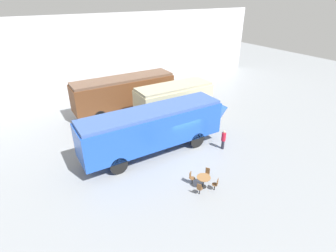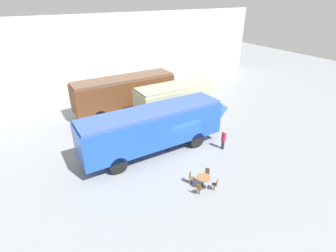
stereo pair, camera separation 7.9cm
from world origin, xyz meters
name	(u,v)px [view 1 (the left image)]	position (x,y,z in m)	size (l,w,h in m)	color
ground_plane	(181,147)	(0.00, 0.00, 0.00)	(80.00, 80.00, 0.00)	gray
backdrop_wall	(107,54)	(0.00, 15.93, 4.50)	(44.00, 0.15, 9.00)	silver
passenger_coach_wooden	(124,91)	(-0.99, 8.85, 2.17)	(10.24, 2.61, 3.61)	brown
passenger_coach_vintage	(174,99)	(2.23, 4.59, 2.12)	(7.21, 2.67, 3.49)	beige
streamlined_locomotive	(162,124)	(-1.41, 0.54, 2.16)	(13.00, 2.65, 3.56)	blue
cafe_table_near	(204,179)	(-1.47, -4.77, 0.60)	(0.88, 0.88, 0.76)	black
cafe_chair_0	(199,188)	(-2.14, -5.23, 0.51)	(0.40, 0.40, 0.87)	black
cafe_chair_1	(216,184)	(-1.01, -5.44, 0.51)	(0.40, 0.40, 0.87)	black
cafe_chair_2	(207,173)	(-0.80, -4.31, 0.51)	(0.40, 0.40, 0.87)	black
cafe_chair_3	(191,177)	(-1.93, -4.10, 0.51)	(0.40, 0.40, 0.87)	black
visitor_person	(223,139)	(2.69, -1.95, 0.88)	(0.34, 0.34, 1.62)	#262633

